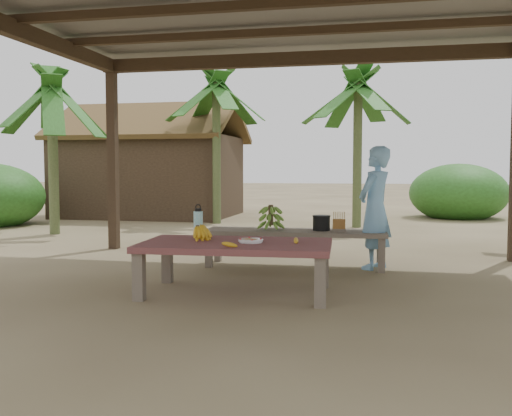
% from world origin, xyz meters
% --- Properties ---
extents(ground, '(80.00, 80.00, 0.00)m').
position_xyz_m(ground, '(0.00, 0.00, 0.00)').
color(ground, brown).
rests_on(ground, ground).
extents(pavilion, '(6.60, 5.60, 2.95)m').
position_xyz_m(pavilion, '(-0.01, -0.01, 2.78)').
color(pavilion, black).
rests_on(pavilion, ground).
extents(work_table, '(1.85, 1.10, 0.50)m').
position_xyz_m(work_table, '(-0.26, -0.32, 0.43)').
color(work_table, brown).
rests_on(work_table, ground).
extents(bench, '(2.22, 0.67, 0.45)m').
position_xyz_m(bench, '(0.08, 1.30, 0.39)').
color(bench, brown).
rests_on(bench, ground).
extents(ripe_banana_bunch, '(0.27, 0.24, 0.16)m').
position_xyz_m(ripe_banana_bunch, '(-0.68, -0.22, 0.58)').
color(ripe_banana_bunch, gold).
rests_on(ripe_banana_bunch, work_table).
extents(plate, '(0.24, 0.24, 0.04)m').
position_xyz_m(plate, '(-0.12, -0.32, 0.52)').
color(plate, white).
rests_on(plate, work_table).
extents(loose_banana_front, '(0.16, 0.06, 0.04)m').
position_xyz_m(loose_banana_front, '(-0.24, -0.66, 0.52)').
color(loose_banana_front, gold).
rests_on(loose_banana_front, work_table).
extents(loose_banana_side, '(0.08, 0.17, 0.04)m').
position_xyz_m(loose_banana_side, '(0.31, -0.25, 0.52)').
color(loose_banana_side, gold).
rests_on(loose_banana_side, work_table).
extents(water_flask, '(0.09, 0.09, 0.34)m').
position_xyz_m(water_flask, '(-0.73, -0.05, 0.64)').
color(water_flask, '#41BFCA').
rests_on(water_flask, work_table).
extents(green_banana_stalk, '(0.29, 0.29, 0.32)m').
position_xyz_m(green_banana_stalk, '(-0.22, 1.29, 0.61)').
color(green_banana_stalk, '#598C2D').
rests_on(green_banana_stalk, bench).
extents(cooking_pot, '(0.21, 0.21, 0.18)m').
position_xyz_m(cooking_pot, '(0.40, 1.33, 0.54)').
color(cooking_pot, black).
rests_on(cooking_pot, bench).
extents(skewer_rack, '(0.18, 0.09, 0.24)m').
position_xyz_m(skewer_rack, '(0.61, 1.27, 0.57)').
color(skewer_rack, '#A57F47').
rests_on(skewer_rack, bench).
extents(woman, '(0.57, 0.64, 1.47)m').
position_xyz_m(woman, '(1.03, 1.35, 0.73)').
color(woman, '#7EBAEE').
rests_on(woman, ground).
extents(hut, '(4.40, 3.43, 2.85)m').
position_xyz_m(hut, '(-4.50, 8.00, 1.10)').
color(hut, black).
rests_on(hut, ground).
extents(banana_plant_n, '(1.80, 1.80, 3.13)m').
position_xyz_m(banana_plant_n, '(0.66, 6.19, 2.64)').
color(banana_plant_n, '#596638').
rests_on(banana_plant_n, ground).
extents(banana_plant_nw, '(1.80, 1.80, 3.25)m').
position_xyz_m(banana_plant_nw, '(-2.37, 6.41, 2.76)').
color(banana_plant_nw, '#596638').
rests_on(banana_plant_nw, ground).
extents(banana_plant_w, '(1.80, 1.80, 2.87)m').
position_xyz_m(banana_plant_w, '(-4.72, 3.82, 2.39)').
color(banana_plant_w, '#596638').
rests_on(banana_plant_w, ground).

